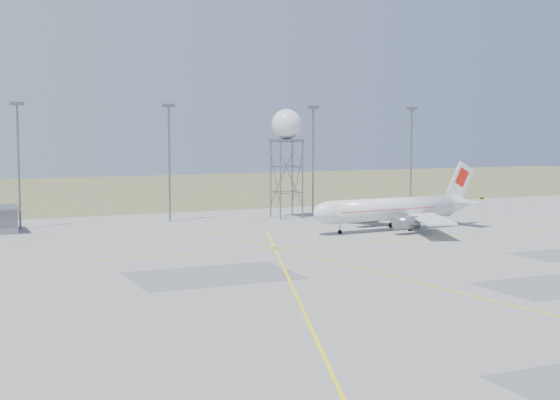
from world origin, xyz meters
name	(u,v)px	position (x,y,z in m)	size (l,w,h in m)	color
ground	(445,285)	(0.00, 0.00, 0.00)	(400.00, 400.00, 0.00)	gray
grass_strip	(128,190)	(0.00, 140.00, 0.01)	(400.00, 120.00, 0.03)	brown
mast_a	(18,154)	(-35.00, 66.00, 12.07)	(2.20, 0.50, 20.50)	slate
mast_b	(169,153)	(-10.00, 66.00, 12.07)	(2.20, 0.50, 20.50)	slate
mast_c	(313,151)	(18.00, 66.00, 12.07)	(2.20, 0.50, 20.50)	slate
mast_d	(411,149)	(40.00, 66.00, 12.07)	(2.20, 0.50, 20.50)	slate
taxi_sign_near	(455,200)	(55.60, 72.00, 0.89)	(1.60, 0.17, 1.20)	black
taxi_sign_far	(481,199)	(62.60, 72.00, 0.89)	(1.60, 0.17, 1.20)	black
airliner_main	(394,209)	(19.60, 40.18, 3.31)	(31.74, 30.77, 10.80)	silver
radar_tower	(287,157)	(11.01, 62.80, 11.08)	(5.45, 5.45, 19.75)	slate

